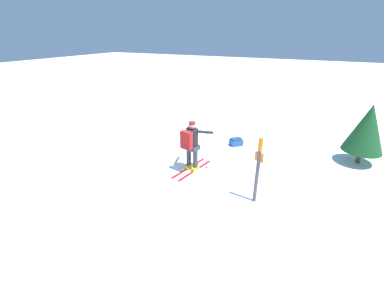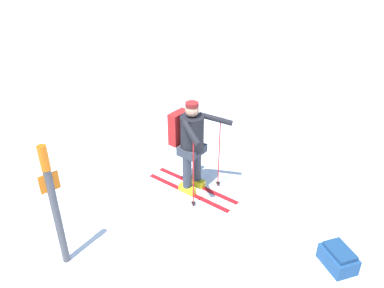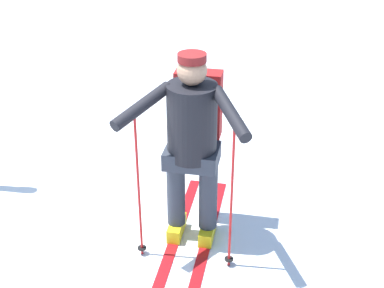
{
  "view_description": "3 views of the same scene",
  "coord_description": "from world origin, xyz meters",
  "views": [
    {
      "loc": [
        -6.55,
        -2.51,
        4.06
      ],
      "look_at": [
        -0.05,
        0.74,
        0.89
      ],
      "focal_mm": 24.0,
      "sensor_mm": 36.0,
      "label": 1
    },
    {
      "loc": [
        2.31,
        -3.97,
        3.84
      ],
      "look_at": [
        -0.05,
        0.74,
        0.89
      ],
      "focal_mm": 35.0,
      "sensor_mm": 36.0,
      "label": 2
    },
    {
      "loc": [
        3.55,
        0.72,
        2.86
      ],
      "look_at": [
        -0.05,
        0.74,
        0.89
      ],
      "focal_mm": 50.0,
      "sensor_mm": 36.0,
      "label": 3
    }
  ],
  "objects": [
    {
      "name": "ground_plane",
      "position": [
        0.0,
        0.0,
        0.0
      ],
      "size": [
        80.0,
        80.0,
        0.0
      ],
      "primitive_type": "plane",
      "color": "white"
    },
    {
      "name": "skier",
      "position": [
        -0.08,
        0.75,
        0.94
      ],
      "size": [
        1.73,
        0.96,
        1.61
      ],
      "color": "red",
      "rests_on": "ground_plane"
    }
  ]
}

